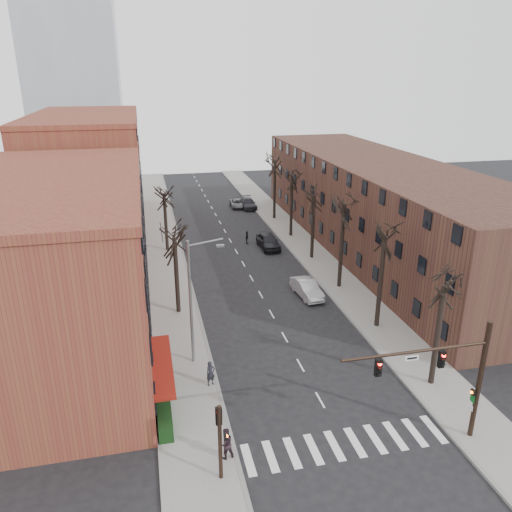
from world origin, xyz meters
TOP-DOWN VIEW (x-y plane):
  - ground at (0.00, 0.00)m, footprint 160.00×160.00m
  - sidewalk_left at (-8.00, 35.00)m, footprint 4.00×90.00m
  - sidewalk_right at (8.00, 35.00)m, footprint 4.00×90.00m
  - building_left_near at (-16.00, 15.00)m, footprint 12.00×26.00m
  - building_left_far at (-16.00, 44.00)m, footprint 12.00×28.00m
  - building_right at (16.00, 30.00)m, footprint 12.00×50.00m
  - office_tower at (-22.00, 95.00)m, footprint 18.00×18.00m
  - awning_left at (-9.40, 6.00)m, footprint 1.20×7.00m
  - hedge at (-9.50, 5.00)m, footprint 0.80×6.00m
  - tree_right_a at (7.60, 4.00)m, footprint 5.20×5.20m
  - tree_right_b at (7.60, 12.00)m, footprint 5.20×5.20m
  - tree_right_c at (7.60, 20.00)m, footprint 5.20×5.20m
  - tree_right_d at (7.60, 28.00)m, footprint 5.20×5.20m
  - tree_right_e at (7.60, 36.00)m, footprint 5.20×5.20m
  - tree_right_f at (7.60, 44.00)m, footprint 5.20×5.20m
  - tree_left_a at (-7.60, 18.00)m, footprint 5.20×5.20m
  - tree_left_b at (-7.60, 34.00)m, footprint 5.20×5.20m
  - signal_mast_arm at (5.45, -1.00)m, footprint 8.14×0.30m
  - signal_pole_left at (-6.99, -0.95)m, footprint 0.47×0.44m
  - streetlight at (-7.03, 10.00)m, footprint 2.45×0.22m
  - silver_sedan at (4.00, 18.79)m, footprint 2.02×4.70m
  - parked_car_near at (3.80, 32.36)m, footprint 2.16×5.03m
  - parked_car_mid at (5.30, 50.53)m, footprint 2.12×5.02m
  - parked_car_far at (3.80, 51.40)m, footprint 2.09×4.26m
  - pedestrian_a at (-6.40, 6.92)m, footprint 0.71×0.58m
  - pedestrian_b at (-6.54, 0.31)m, footprint 0.98×0.83m
  - pedestrian_crossing at (1.73, 34.42)m, footprint 0.52×0.95m

SIDE VIEW (x-z plane):
  - ground at x=0.00m, z-range 0.00..0.00m
  - awning_left at x=-9.40m, z-range -0.07..0.07m
  - tree_right_a at x=7.60m, z-range -5.00..5.00m
  - tree_right_b at x=7.60m, z-range -5.40..5.40m
  - tree_right_c at x=7.60m, z-range -5.80..5.80m
  - tree_right_d at x=7.60m, z-range -5.00..5.00m
  - tree_right_e at x=7.60m, z-range -5.40..5.40m
  - tree_right_f at x=7.60m, z-range -5.80..5.80m
  - tree_left_a at x=-7.60m, z-range -4.75..4.75m
  - tree_left_b at x=-7.60m, z-range -4.75..4.75m
  - sidewalk_left at x=-8.00m, z-range 0.00..0.15m
  - sidewalk_right at x=8.00m, z-range 0.00..0.15m
  - parked_car_far at x=3.80m, z-range 0.00..1.17m
  - hedge at x=-9.50m, z-range 0.15..1.15m
  - parked_car_mid at x=5.30m, z-range 0.00..1.44m
  - silver_sedan at x=4.00m, z-range 0.00..1.51m
  - pedestrian_crossing at x=1.73m, z-range 0.00..1.54m
  - parked_car_near at x=3.80m, z-range 0.00..1.69m
  - pedestrian_a at x=-6.40m, z-range 0.15..1.82m
  - pedestrian_b at x=-6.54m, z-range 0.15..1.91m
  - signal_pole_left at x=-6.99m, z-range 0.41..4.81m
  - signal_mast_arm at x=5.45m, z-range 0.80..8.00m
  - building_right at x=16.00m, z-range 0.00..10.00m
  - streetlight at x=-7.03m, z-range 0.50..9.53m
  - building_left_near at x=-16.00m, z-range 0.00..12.00m
  - building_left_far at x=-16.00m, z-range 0.00..14.00m
  - office_tower at x=-22.00m, z-range 0.00..60.00m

